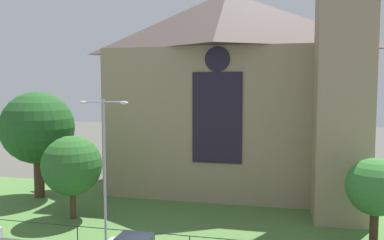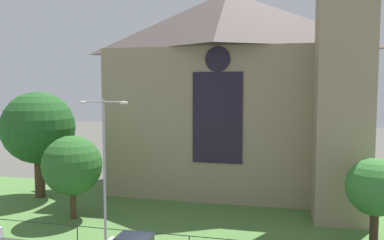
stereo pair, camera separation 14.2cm
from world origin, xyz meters
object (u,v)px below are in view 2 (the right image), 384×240
Objects in this scene: tree_left_near at (72,165)px; church_building at (234,89)px; tree_right_near at (376,188)px; streetlamp_near at (104,155)px; tree_left_far at (38,128)px.

church_building is at bearing 46.42° from tree_left_near.
tree_right_near is 17.58m from streetlamp_near.
church_building is at bearing 130.93° from tree_right_near.
streetlamp_near reaches higher than tree_right_near.
tree_left_far is 28.76m from tree_right_near.
church_building is at bearing 21.82° from tree_left_far.
church_building reaches higher than streetlamp_near.
tree_left_far is 1.04× the size of streetlamp_near.
tree_left_far reaches higher than tree_left_near.
tree_left_far is (-17.48, -7.00, -3.70)m from church_building.
tree_left_far is 1.73× the size of tree_right_near.
tree_left_near is 6.73m from streetlamp_near.
tree_right_near is at bearing -49.07° from church_building.
tree_left_near is at bearing -37.43° from tree_left_far.
streetlamp_near is (4.85, -4.33, 1.74)m from tree_left_near.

